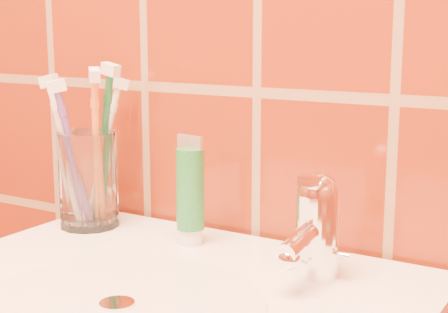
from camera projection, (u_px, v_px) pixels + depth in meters
The scene contains 8 objects.
glass_tumbler at pixel (88, 179), 0.95m from camera, with size 0.08×0.08×0.13m, color white.
toothpaste_tube at pixel (190, 194), 0.87m from camera, with size 0.04×0.04×0.14m.
faucet at pixel (316, 223), 0.76m from camera, with size 0.05×0.11×0.12m.
toothbrush_0 at pixel (74, 157), 0.93m from camera, with size 0.05×0.05×0.21m, color #68408A, non-canonical shape.
toothbrush_1 at pixel (103, 152), 0.97m from camera, with size 0.05×0.07×0.21m, color white, non-canonical shape.
toothbrush_2 at pixel (67, 153), 0.95m from camera, with size 0.08×0.03×0.22m, color white, non-canonical shape.
toothbrush_3 at pixel (103, 147), 0.94m from camera, with size 0.06×0.03×0.23m, color #1D6E3F, non-canonical shape.
toothbrush_4 at pixel (96, 151), 0.93m from camera, with size 0.05×0.05×0.23m, color orange, non-canonical shape.
Camera 1 is at (0.43, 0.41, 1.13)m, focal length 55.00 mm.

